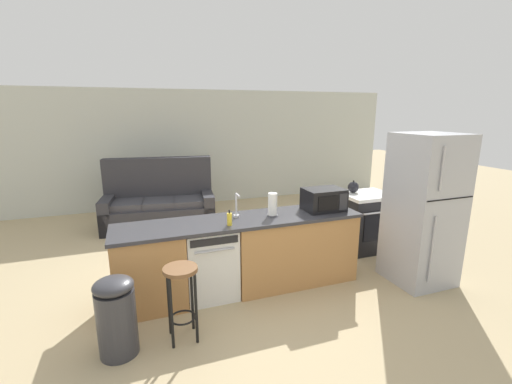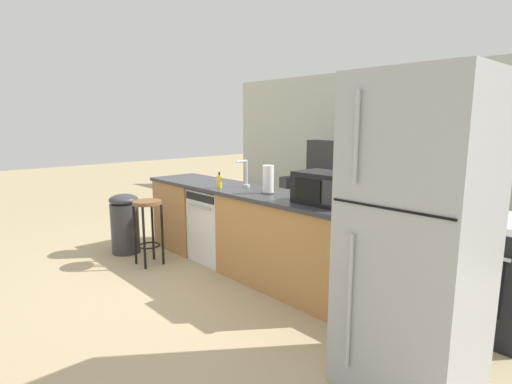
{
  "view_description": "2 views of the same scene",
  "coord_description": "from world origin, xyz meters",
  "px_view_note": "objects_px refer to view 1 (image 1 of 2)",
  "views": [
    {
      "loc": [
        -1.0,
        -3.68,
        2.15
      ],
      "look_at": [
        0.61,
        0.78,
        1.01
      ],
      "focal_mm": 24.0,
      "sensor_mm": 36.0,
      "label": 1
    },
    {
      "loc": [
        3.37,
        -2.77,
        1.61
      ],
      "look_at": [
        0.24,
        0.1,
        0.86
      ],
      "focal_mm": 28.0,
      "sensor_mm": 36.0,
      "label": 2
    }
  ],
  "objects_px": {
    "dishwasher": "(210,261)",
    "soap_bottle": "(230,219)",
    "trash_bin": "(116,316)",
    "bar_stool": "(181,288)",
    "stove_range": "(365,221)",
    "refrigerator": "(424,210)",
    "kettle": "(353,187)",
    "couch": "(160,205)",
    "paper_towel_roll": "(273,205)",
    "microwave": "(324,199)"
  },
  "relations": [
    {
      "from": "trash_bin",
      "to": "dishwasher",
      "type": "bearing_deg",
      "value": 36.12
    },
    {
      "from": "dishwasher",
      "to": "bar_stool",
      "type": "height_order",
      "value": "dishwasher"
    },
    {
      "from": "trash_bin",
      "to": "kettle",
      "type": "bearing_deg",
      "value": 22.3
    },
    {
      "from": "dishwasher",
      "to": "soap_bottle",
      "type": "distance_m",
      "value": 0.61
    },
    {
      "from": "dishwasher",
      "to": "kettle",
      "type": "height_order",
      "value": "kettle"
    },
    {
      "from": "dishwasher",
      "to": "paper_towel_roll",
      "type": "bearing_deg",
      "value": -0.44
    },
    {
      "from": "kettle",
      "to": "couch",
      "type": "bearing_deg",
      "value": 141.99
    },
    {
      "from": "microwave",
      "to": "dishwasher",
      "type": "bearing_deg",
      "value": 179.95
    },
    {
      "from": "soap_bottle",
      "to": "paper_towel_roll",
      "type": "bearing_deg",
      "value": 15.85
    },
    {
      "from": "stove_range",
      "to": "couch",
      "type": "height_order",
      "value": "couch"
    },
    {
      "from": "refrigerator",
      "to": "couch",
      "type": "bearing_deg",
      "value": 130.89
    },
    {
      "from": "paper_towel_roll",
      "to": "kettle",
      "type": "relative_size",
      "value": 1.38
    },
    {
      "from": "dishwasher",
      "to": "microwave",
      "type": "relative_size",
      "value": 1.68
    },
    {
      "from": "refrigerator",
      "to": "trash_bin",
      "type": "relative_size",
      "value": 2.55
    },
    {
      "from": "microwave",
      "to": "trash_bin",
      "type": "relative_size",
      "value": 0.68
    },
    {
      "from": "dishwasher",
      "to": "couch",
      "type": "distance_m",
      "value": 2.87
    },
    {
      "from": "stove_range",
      "to": "paper_towel_roll",
      "type": "height_order",
      "value": "paper_towel_roll"
    },
    {
      "from": "refrigerator",
      "to": "soap_bottle",
      "type": "relative_size",
      "value": 10.71
    },
    {
      "from": "stove_range",
      "to": "bar_stool",
      "type": "bearing_deg",
      "value": -157.33
    },
    {
      "from": "microwave",
      "to": "couch",
      "type": "bearing_deg",
      "value": 122.88
    },
    {
      "from": "microwave",
      "to": "refrigerator",
      "type": "bearing_deg",
      "value": -26.48
    },
    {
      "from": "couch",
      "to": "stove_range",
      "type": "bearing_deg",
      "value": -38.02
    },
    {
      "from": "dishwasher",
      "to": "soap_bottle",
      "type": "height_order",
      "value": "soap_bottle"
    },
    {
      "from": "trash_bin",
      "to": "refrigerator",
      "type": "bearing_deg",
      "value": 2.86
    },
    {
      "from": "paper_towel_roll",
      "to": "couch",
      "type": "height_order",
      "value": "couch"
    },
    {
      "from": "refrigerator",
      "to": "trash_bin",
      "type": "bearing_deg",
      "value": -177.14
    },
    {
      "from": "stove_range",
      "to": "kettle",
      "type": "bearing_deg",
      "value": 141.81
    },
    {
      "from": "soap_bottle",
      "to": "couch",
      "type": "bearing_deg",
      "value": 100.27
    },
    {
      "from": "dishwasher",
      "to": "kettle",
      "type": "relative_size",
      "value": 4.1
    },
    {
      "from": "refrigerator",
      "to": "trash_bin",
      "type": "distance_m",
      "value": 3.65
    },
    {
      "from": "paper_towel_roll",
      "to": "kettle",
      "type": "height_order",
      "value": "paper_towel_roll"
    },
    {
      "from": "trash_bin",
      "to": "bar_stool",
      "type": "bearing_deg",
      "value": 1.53
    },
    {
      "from": "soap_bottle",
      "to": "kettle",
      "type": "bearing_deg",
      "value": 20.9
    },
    {
      "from": "microwave",
      "to": "soap_bottle",
      "type": "relative_size",
      "value": 2.84
    },
    {
      "from": "dishwasher",
      "to": "couch",
      "type": "height_order",
      "value": "couch"
    },
    {
      "from": "paper_towel_roll",
      "to": "bar_stool",
      "type": "xyz_separation_m",
      "value": [
        -1.21,
        -0.71,
        -0.5
      ]
    },
    {
      "from": "stove_range",
      "to": "soap_bottle",
      "type": "distance_m",
      "value": 2.56
    },
    {
      "from": "microwave",
      "to": "couch",
      "type": "height_order",
      "value": "couch"
    },
    {
      "from": "paper_towel_roll",
      "to": "trash_bin",
      "type": "height_order",
      "value": "paper_towel_roll"
    },
    {
      "from": "dishwasher",
      "to": "stove_range",
      "type": "distance_m",
      "value": 2.66
    },
    {
      "from": "kettle",
      "to": "trash_bin",
      "type": "height_order",
      "value": "kettle"
    },
    {
      "from": "soap_bottle",
      "to": "dishwasher",
      "type": "bearing_deg",
      "value": 139.84
    },
    {
      "from": "microwave",
      "to": "soap_bottle",
      "type": "bearing_deg",
      "value": -172.47
    },
    {
      "from": "trash_bin",
      "to": "couch",
      "type": "distance_m",
      "value": 3.64
    },
    {
      "from": "stove_range",
      "to": "refrigerator",
      "type": "xyz_separation_m",
      "value": [
        -0.0,
        -1.1,
        0.49
      ]
    },
    {
      "from": "kettle",
      "to": "stove_range",
      "type": "bearing_deg",
      "value": -38.19
    },
    {
      "from": "dishwasher",
      "to": "stove_range",
      "type": "relative_size",
      "value": 0.93
    },
    {
      "from": "kettle",
      "to": "trash_bin",
      "type": "bearing_deg",
      "value": -157.7
    },
    {
      "from": "bar_stool",
      "to": "refrigerator",
      "type": "bearing_deg",
      "value": 3.11
    },
    {
      "from": "microwave",
      "to": "bar_stool",
      "type": "height_order",
      "value": "microwave"
    }
  ]
}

